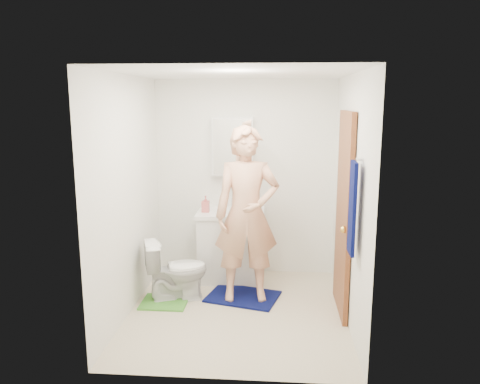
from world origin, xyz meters
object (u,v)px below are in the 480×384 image
at_px(soap_dispenser, 206,204).
at_px(man, 247,215).
at_px(medicine_cabinet, 233,146).
at_px(towel, 352,208).
at_px(toilet, 176,270).
at_px(toothbrush_cup, 257,206).
at_px(vanity_cabinet, 231,247).

distance_m(soap_dispenser, man, 0.75).
bearing_deg(man, medicine_cabinet, 97.84).
bearing_deg(towel, toilet, 154.07).
bearing_deg(toothbrush_cup, towel, -61.13).
relative_size(vanity_cabinet, toilet, 1.20).
distance_m(vanity_cabinet, medicine_cabinet, 1.22).
bearing_deg(toilet, man, -106.13).
xyz_separation_m(vanity_cabinet, soap_dispenser, (-0.30, -0.07, 0.55)).
bearing_deg(medicine_cabinet, soap_dispenser, -135.18).
height_order(vanity_cabinet, towel, towel).
bearing_deg(vanity_cabinet, toothbrush_cup, 20.36).
bearing_deg(soap_dispenser, towel, -43.85).
relative_size(vanity_cabinet, towel, 1.00).
relative_size(vanity_cabinet, toothbrush_cup, 7.15).
height_order(towel, toothbrush_cup, towel).
bearing_deg(man, soap_dispenser, 126.71).
bearing_deg(man, towel, -50.19).
distance_m(medicine_cabinet, man, 1.07).
distance_m(towel, toothbrush_cup, 1.86).
height_order(toilet, toothbrush_cup, toothbrush_cup).
height_order(towel, man, man).
distance_m(vanity_cabinet, towel, 2.08).
relative_size(toothbrush_cup, man, 0.06).
bearing_deg(soap_dispenser, vanity_cabinet, 13.02).
xyz_separation_m(medicine_cabinet, toilet, (-0.54, -0.87, -1.27)).
distance_m(toilet, man, 0.99).
height_order(soap_dispenser, man, man).
bearing_deg(soap_dispenser, man, -45.81).
relative_size(medicine_cabinet, towel, 0.87).
relative_size(towel, toilet, 1.20).
height_order(vanity_cabinet, toilet, vanity_cabinet).
xyz_separation_m(vanity_cabinet, towel, (1.18, -1.48, 0.85)).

